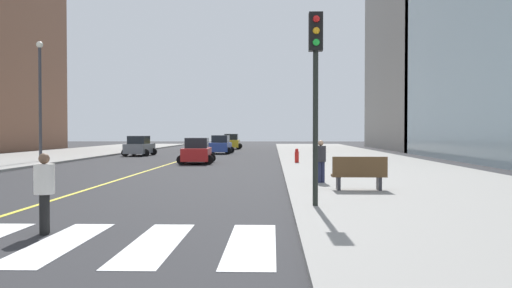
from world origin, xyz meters
name	(u,v)px	position (x,y,z in m)	size (l,w,h in m)	color
sidewalk_kerb_east	(387,174)	(12.20, 20.00, 0.07)	(10.00, 120.00, 0.15)	gray
lane_divider_paint	(195,156)	(0.00, 40.00, 0.01)	(0.16, 80.00, 0.01)	yellow
parking_garage_concrete	(460,30)	(28.57, 57.76, 13.99)	(18.00, 24.00, 27.99)	gray
car_yellow_nearest	(231,142)	(1.69, 58.57, 0.86)	(2.61, 4.13, 1.83)	gold
car_red_second	(197,152)	(1.70, 29.13, 0.79)	(2.48, 3.85, 1.69)	red
car_gray_third	(139,146)	(-4.90, 40.29, 0.81)	(2.54, 3.95, 1.73)	slate
car_blue_fourth	(220,145)	(1.71, 44.86, 0.82)	(2.54, 3.98, 1.75)	#2D479E
traffic_light_near_corner	(316,71)	(7.81, 8.15, 3.68)	(0.36, 0.41, 5.04)	black
park_bench	(359,174)	(9.56, 11.92, 0.69)	(1.80, 0.56, 1.12)	brown
pedestrian_crossing	(44,189)	(2.03, 4.87, 0.91)	(0.41, 0.41, 1.65)	black
pedestrian_waiting_east	(321,159)	(8.52, 14.55, 1.04)	(0.40, 0.40, 1.62)	#232847
fire_hydrant	(297,156)	(8.20, 27.84, 0.58)	(0.26, 0.26, 0.89)	red
street_lamp	(40,91)	(-8.68, 29.07, 4.78)	(0.44, 0.44, 7.90)	#38383D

